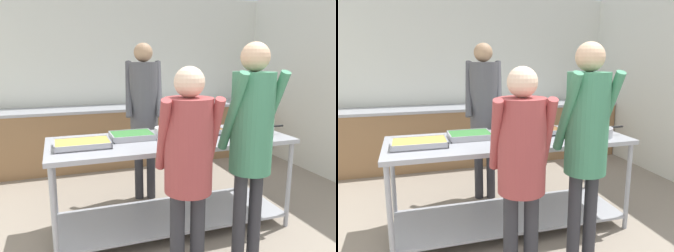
# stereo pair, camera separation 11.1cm
# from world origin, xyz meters

# --- Properties ---
(wall_rear) EXTENTS (5.12, 0.06, 2.65)m
(wall_rear) POSITION_xyz_m (0.00, 4.24, 1.32)
(wall_rear) COLOR silver
(wall_rear) RESTS_ON ground_plane
(back_counter) EXTENTS (4.96, 0.65, 0.91)m
(back_counter) POSITION_xyz_m (-0.00, 3.87, 0.46)
(back_counter) COLOR olive
(back_counter) RESTS_ON ground_plane
(serving_counter) EXTENTS (2.27, 0.85, 0.90)m
(serving_counter) POSITION_xyz_m (0.01, 1.71, 0.61)
(serving_counter) COLOR #9EA0A8
(serving_counter) RESTS_ON ground_plane
(serving_tray_greens) EXTENTS (0.47, 0.31, 0.05)m
(serving_tray_greens) POSITION_xyz_m (-0.81, 1.66, 0.93)
(serving_tray_greens) COLOR #9EA0A8
(serving_tray_greens) RESTS_ON serving_counter
(serving_tray_roast) EXTENTS (0.40, 0.31, 0.05)m
(serving_tray_roast) POSITION_xyz_m (-0.34, 1.83, 0.93)
(serving_tray_roast) COLOR #9EA0A8
(serving_tray_roast) RESTS_ON serving_counter
(plate_stack) EXTENTS (0.27, 0.27, 0.07)m
(plate_stack) POSITION_xyz_m (0.02, 1.87, 0.94)
(plate_stack) COLOR white
(plate_stack) RESTS_ON serving_counter
(serving_tray_vegetables) EXTENTS (0.39, 0.27, 0.05)m
(serving_tray_vegetables) POSITION_xyz_m (0.39, 1.79, 0.93)
(serving_tray_vegetables) COLOR #9EA0A8
(serving_tray_vegetables) RESTS_ON serving_counter
(sauce_pan) EXTENTS (0.45, 0.31, 0.09)m
(sauce_pan) POSITION_xyz_m (0.84, 1.54, 0.95)
(sauce_pan) COLOR #9EA0A8
(sauce_pan) RESTS_ON serving_counter
(guest_serving_left) EXTENTS (0.41, 0.34, 1.76)m
(guest_serving_left) POSITION_xyz_m (0.35, 0.90, 1.11)
(guest_serving_left) COLOR #2D2D33
(guest_serving_left) RESTS_ON ground_plane
(guest_serving_right) EXTENTS (0.47, 0.36, 1.60)m
(guest_serving_right) POSITION_xyz_m (-0.15, 0.89, 0.99)
(guest_serving_right) COLOR #2D2D33
(guest_serving_right) RESTS_ON ground_plane
(cook_behind_counter) EXTENTS (0.47, 0.42, 1.82)m
(cook_behind_counter) POSITION_xyz_m (-0.06, 2.45, 1.14)
(cook_behind_counter) COLOR #2D2D33
(cook_behind_counter) RESTS_ON ground_plane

